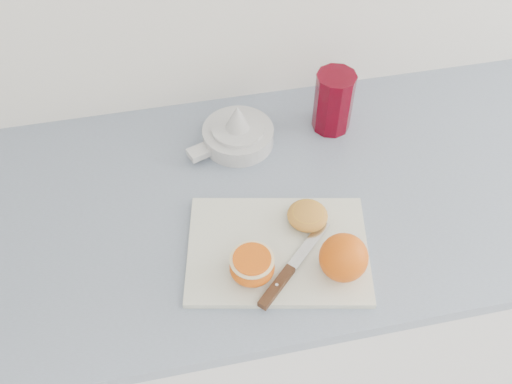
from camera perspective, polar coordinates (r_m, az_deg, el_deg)
counter at (r=1.52m, az=5.36°, el=-10.22°), size 2.54×0.64×0.89m
cutting_board at (r=1.04m, az=2.20°, el=-5.78°), size 0.37×0.29×0.01m
whole_orange at (r=0.99m, az=8.75°, el=-6.50°), size 0.08×0.08×0.08m
half_orange at (r=0.99m, az=-0.40°, el=-7.43°), size 0.08×0.08×0.05m
squeezed_shell at (r=1.06m, az=5.17°, el=-2.33°), size 0.08×0.08×0.03m
paring_knife at (r=1.00m, az=2.68°, el=-8.68°), size 0.17×0.16×0.01m
citrus_juicer at (r=1.21m, az=-1.88°, el=5.91°), size 0.19×0.15×0.10m
red_tumbler at (r=1.23m, az=7.73°, el=8.76°), size 0.08×0.08×0.14m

